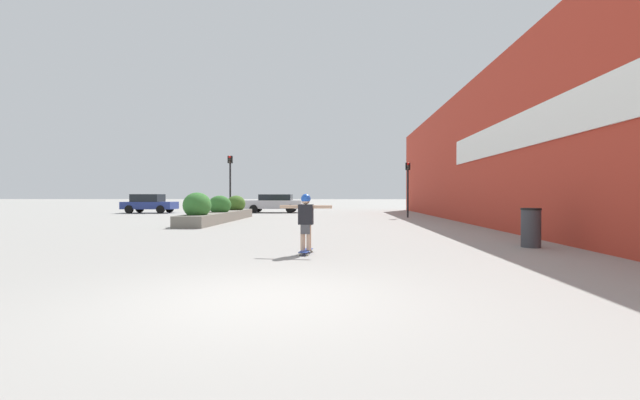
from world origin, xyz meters
TOP-DOWN VIEW (x-y plane):
  - ground_plane at (0.00, 0.00)m, footprint 300.00×300.00m
  - building_wall_right at (7.58, 15.22)m, footprint 0.67×39.18m
  - planter_box at (-5.23, 16.44)m, footprint 1.31×10.05m
  - skateboard at (0.30, 4.39)m, footprint 0.30×0.82m
  - skateboarder at (0.30, 4.39)m, footprint 1.23×0.23m
  - trash_bin at (6.15, 5.98)m, footprint 0.52×0.52m
  - car_leftmost at (14.91, 25.53)m, footprint 4.01×1.92m
  - car_center_left at (-4.18, 28.35)m, footprint 4.59×2.07m
  - car_center_right at (-13.80, 27.06)m, footprint 3.94×1.94m
  - traffic_light_left at (-5.69, 20.50)m, footprint 0.28×0.30m
  - traffic_light_right at (5.29, 21.19)m, footprint 0.28×0.30m

SIDE VIEW (x-z plane):
  - ground_plane at x=0.00m, z-range 0.00..0.00m
  - skateboard at x=0.30m, z-range 0.02..0.11m
  - planter_box at x=-5.23m, z-range -0.24..1.26m
  - trash_bin at x=6.15m, z-range 0.00..1.04m
  - car_center_right at x=-13.80m, z-range 0.03..1.49m
  - car_center_left at x=-4.18m, z-range 0.05..1.50m
  - car_leftmost at x=14.91m, z-range 0.05..1.53m
  - skateboarder at x=0.30m, z-range 0.23..1.55m
  - traffic_light_right at x=5.29m, z-range 0.62..4.03m
  - traffic_light_left at x=-5.69m, z-range 0.66..4.48m
  - building_wall_right at x=7.58m, z-range 0.00..6.82m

